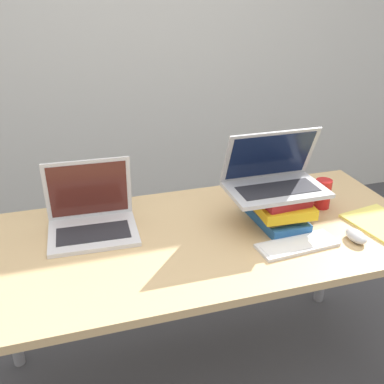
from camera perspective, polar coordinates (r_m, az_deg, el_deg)
wall_back at (r=2.99m, az=-8.43°, el=20.39°), size 8.00×0.05×2.70m
desk at (r=1.72m, az=1.53°, el=-7.41°), size 1.68×0.77×0.75m
laptop_left at (r=1.72m, az=-12.63°, el=-3.25°), size 0.33×0.26×0.26m
book_stack at (r=1.77m, az=10.68°, el=-1.65°), size 0.21×0.29×0.13m
laptop_on_books at (r=1.72m, az=10.37°, el=1.76°), size 0.37×0.23×0.23m
wireless_keyboard at (r=1.65m, az=13.22°, el=-6.54°), size 0.30×0.13×0.01m
mouse at (r=1.74m, az=20.12°, el=-5.27°), size 0.06×0.10×0.04m
notepad at (r=1.88m, az=23.15°, el=-3.80°), size 0.25×0.30×0.01m
soda_can at (r=1.92m, az=16.26°, el=-0.20°), size 0.07×0.07×0.12m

